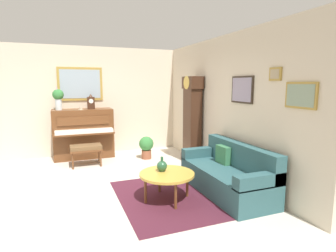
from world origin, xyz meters
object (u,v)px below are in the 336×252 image
at_px(piano, 84,133).
at_px(grandfather_clock, 192,122).
at_px(teacup, 81,109).
at_px(couch, 228,174).
at_px(flower_vase, 58,97).
at_px(piano_bench, 86,148).
at_px(mantel_clock, 91,102).
at_px(potted_plant, 146,146).
at_px(green_jug, 162,166).
at_px(coffee_table, 167,175).

height_order(piano, grandfather_clock, grandfather_clock).
bearing_deg(teacup, couch, 34.91).
bearing_deg(piano, flower_vase, -89.78).
bearing_deg(couch, grandfather_clock, 172.81).
distance_m(piano_bench, mantel_clock, 1.29).
distance_m(flower_vase, potted_plant, 2.42).
distance_m(piano_bench, green_jug, 2.49).
height_order(coffee_table, green_jug, green_jug).
bearing_deg(grandfather_clock, piano, -119.65).
bearing_deg(mantel_clock, couch, 30.55).
xyz_separation_m(coffee_table, teacup, (-3.04, -1.07, 0.83)).
height_order(coffee_table, teacup, teacup).
height_order(piano, potted_plant, piano).
xyz_separation_m(couch, flower_vase, (-3.25, -2.67, 1.23)).
bearing_deg(piano_bench, piano, 178.82).
bearing_deg(green_jug, grandfather_clock, 141.08).
bearing_deg(teacup, coffee_table, 19.45).
distance_m(teacup, green_jug, 3.18).
distance_m(coffee_table, teacup, 3.33).
bearing_deg(couch, coffee_table, -93.83).
distance_m(grandfather_clock, potted_plant, 1.31).
distance_m(couch, mantel_clock, 3.92).
distance_m(flower_vase, teacup, 0.59).
bearing_deg(green_jug, flower_vase, -153.42).
relative_size(teacup, green_jug, 0.48).
xyz_separation_m(piano_bench, coffee_table, (2.39, 1.05, 0.01)).
height_order(teacup, green_jug, teacup).
xyz_separation_m(piano, coffee_table, (3.18, 1.03, -0.20)).
distance_m(couch, coffee_table, 1.11).
xyz_separation_m(piano, potted_plant, (0.69, 1.44, -0.30)).
bearing_deg(piano_bench, potted_plant, 93.97).
bearing_deg(grandfather_clock, potted_plant, -125.34).
bearing_deg(grandfather_clock, flower_vase, -114.82).
xyz_separation_m(coffee_table, green_jug, (-0.12, -0.04, 0.12)).
xyz_separation_m(piano_bench, grandfather_clock, (0.56, 2.38, 0.56)).
bearing_deg(potted_plant, coffee_table, -9.29).
distance_m(piano, flower_vase, 1.07).
distance_m(piano_bench, potted_plant, 1.46).
relative_size(piano_bench, green_jug, 2.92).
height_order(grandfather_clock, green_jug, grandfather_clock).
bearing_deg(piano_bench, teacup, -177.60).
xyz_separation_m(mantel_clock, green_jug, (3.06, 0.77, -0.86)).
relative_size(grandfather_clock, teacup, 17.50).
bearing_deg(piano_bench, grandfather_clock, 76.78).
relative_size(flower_vase, green_jug, 2.42).
bearing_deg(green_jug, teacup, -160.57).
distance_m(green_jug, potted_plant, 2.42).
relative_size(piano, potted_plant, 2.57).
xyz_separation_m(piano_bench, couch, (2.46, 2.15, -0.09)).
bearing_deg(flower_vase, teacup, 74.93).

